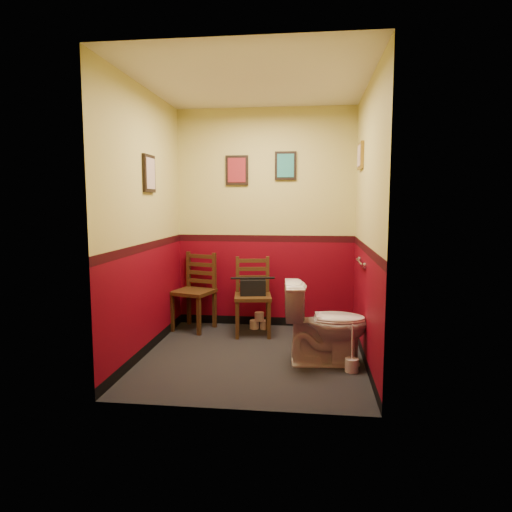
% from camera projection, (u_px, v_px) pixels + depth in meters
% --- Properties ---
extents(floor, '(2.20, 2.40, 0.00)m').
position_uv_depth(floor, '(253.00, 356.00, 4.64)').
color(floor, black).
rests_on(floor, ground).
extents(ceiling, '(2.20, 2.40, 0.00)m').
position_uv_depth(ceiling, '(253.00, 81.00, 4.32)').
color(ceiling, silver).
rests_on(ceiling, ground).
extents(wall_back, '(2.20, 0.00, 2.70)m').
position_uv_depth(wall_back, '(265.00, 219.00, 5.66)').
color(wall_back, '#5E0310').
rests_on(wall_back, ground).
extents(wall_front, '(2.20, 0.00, 2.70)m').
position_uv_depth(wall_front, '(232.00, 232.00, 3.30)').
color(wall_front, '#5E0310').
rests_on(wall_front, ground).
extents(wall_left, '(0.00, 2.40, 2.70)m').
position_uv_depth(wall_left, '(145.00, 223.00, 4.61)').
color(wall_left, '#5E0310').
rests_on(wall_left, ground).
extents(wall_right, '(0.00, 2.40, 2.70)m').
position_uv_depth(wall_right, '(367.00, 224.00, 4.35)').
color(wall_right, '#5E0310').
rests_on(wall_right, ground).
extents(grab_bar, '(0.05, 0.56, 0.06)m').
position_uv_depth(grab_bar, '(360.00, 262.00, 4.64)').
color(grab_bar, silver).
rests_on(grab_bar, wall_right).
extents(framed_print_back_a, '(0.28, 0.04, 0.36)m').
position_uv_depth(framed_print_back_a, '(237.00, 170.00, 5.61)').
color(framed_print_back_a, black).
rests_on(framed_print_back_a, wall_back).
extents(framed_print_back_b, '(0.26, 0.04, 0.34)m').
position_uv_depth(framed_print_back_b, '(286.00, 166.00, 5.53)').
color(framed_print_back_b, black).
rests_on(framed_print_back_b, wall_back).
extents(framed_print_left, '(0.04, 0.30, 0.38)m').
position_uv_depth(framed_print_left, '(149.00, 174.00, 4.65)').
color(framed_print_left, black).
rests_on(framed_print_left, wall_left).
extents(framed_print_right, '(0.04, 0.34, 0.28)m').
position_uv_depth(framed_print_right, '(360.00, 156.00, 4.86)').
color(framed_print_right, olive).
rests_on(framed_print_right, wall_right).
extents(toilet, '(0.84, 0.51, 0.79)m').
position_uv_depth(toilet, '(325.00, 324.00, 4.40)').
color(toilet, white).
rests_on(toilet, floor).
extents(toilet_brush, '(0.12, 0.12, 0.44)m').
position_uv_depth(toilet_brush, '(352.00, 364.00, 4.21)').
color(toilet_brush, silver).
rests_on(toilet_brush, floor).
extents(chair_left, '(0.55, 0.55, 0.94)m').
position_uv_depth(chair_left, '(195.00, 291.00, 5.61)').
color(chair_left, '#442B14').
rests_on(chair_left, floor).
extents(chair_right, '(0.48, 0.48, 0.91)m').
position_uv_depth(chair_right, '(253.00, 296.00, 5.39)').
color(chair_right, '#442B14').
rests_on(chair_right, floor).
extents(handbag, '(0.32, 0.20, 0.22)m').
position_uv_depth(handbag, '(253.00, 287.00, 5.34)').
color(handbag, black).
rests_on(handbag, chair_right).
extents(tp_stack, '(0.24, 0.13, 0.21)m').
position_uv_depth(tp_stack, '(259.00, 322.00, 5.63)').
color(tp_stack, silver).
rests_on(tp_stack, floor).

